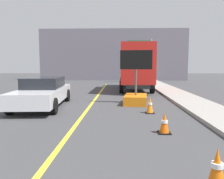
% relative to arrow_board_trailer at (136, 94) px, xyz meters
% --- Properties ---
extents(lane_center_stripe, '(0.14, 36.00, 0.01)m').
position_rel_arrow_board_trailer_xyz_m(lane_center_stripe, '(-2.24, -5.88, -0.48)').
color(lane_center_stripe, yellow).
rests_on(lane_center_stripe, ground).
extents(arrow_board_trailer, '(1.60, 1.92, 2.70)m').
position_rel_arrow_board_trailer_xyz_m(arrow_board_trailer, '(0.00, 0.00, 0.00)').
color(arrow_board_trailer, orange).
rests_on(arrow_board_trailer, ground).
extents(box_truck, '(2.51, 7.79, 3.46)m').
position_rel_arrow_board_trailer_xyz_m(box_truck, '(0.42, 6.59, 1.38)').
color(box_truck, black).
rests_on(box_truck, ground).
extents(pickup_car, '(2.25, 5.17, 1.38)m').
position_rel_arrow_board_trailer_xyz_m(pickup_car, '(-4.43, -0.92, 0.22)').
color(pickup_car, silver).
rests_on(pickup_car, ground).
extents(highway_guide_sign, '(2.79, 0.29, 5.00)m').
position_rel_arrow_board_trailer_xyz_m(highway_guide_sign, '(1.97, 14.76, 2.94)').
color(highway_guide_sign, gray).
rests_on(highway_guide_sign, ground).
extents(far_building_block, '(19.71, 7.12, 6.82)m').
position_rel_arrow_board_trailer_xyz_m(far_building_block, '(-1.72, 22.22, 2.93)').
color(far_building_block, slate).
rests_on(far_building_block, ground).
extents(traffic_cone_near_sign, '(0.36, 0.36, 0.65)m').
position_rel_arrow_board_trailer_xyz_m(traffic_cone_near_sign, '(0.73, -7.88, -0.16)').
color(traffic_cone_near_sign, black).
rests_on(traffic_cone_near_sign, ground).
extents(traffic_cone_mid_lane, '(0.36, 0.36, 0.59)m').
position_rel_arrow_board_trailer_xyz_m(traffic_cone_mid_lane, '(0.47, -4.99, -0.19)').
color(traffic_cone_mid_lane, black).
rests_on(traffic_cone_mid_lane, ground).
extents(traffic_cone_far_lane, '(0.36, 0.36, 0.69)m').
position_rel_arrow_board_trailer_xyz_m(traffic_cone_far_lane, '(0.42, -2.26, -0.14)').
color(traffic_cone_far_lane, black).
rests_on(traffic_cone_far_lane, ground).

